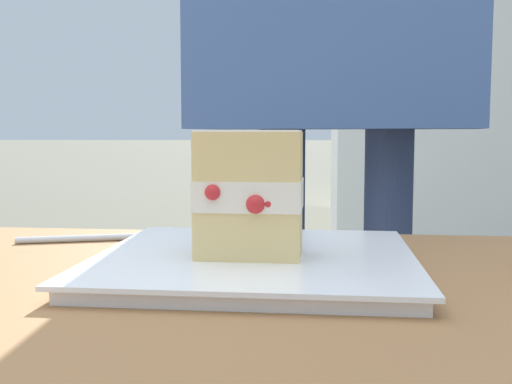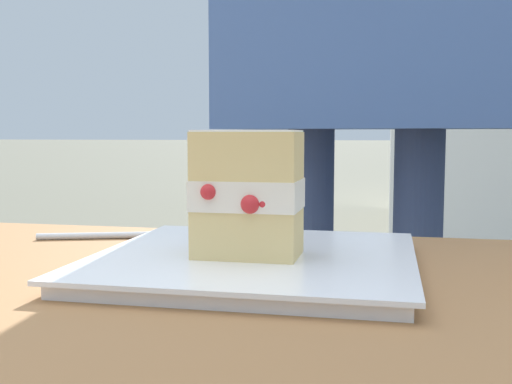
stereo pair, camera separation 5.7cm
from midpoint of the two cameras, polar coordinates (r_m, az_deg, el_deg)
name	(u,v)px [view 1 (the left image)]	position (r m, az deg, el deg)	size (l,w,h in m)	color
dessert_plate	(256,261)	(0.58, -2.83, -6.40)	(0.29, 0.29, 0.02)	white
cake_slice	(249,194)	(0.55, -3.54, -0.16)	(0.09, 0.08, 0.11)	#E0C17A
dessert_fork	(103,238)	(0.76, -16.02, -4.08)	(0.17, 0.07, 0.01)	silver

